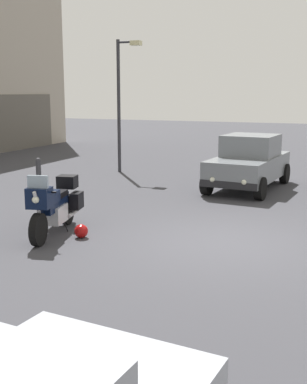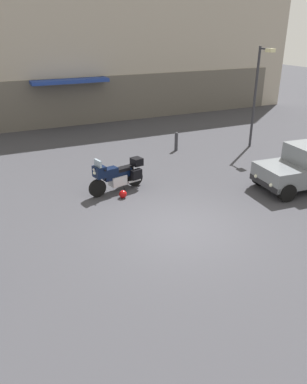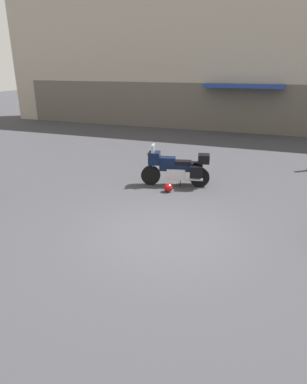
# 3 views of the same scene
# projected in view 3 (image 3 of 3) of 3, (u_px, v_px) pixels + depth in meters

# --- Properties ---
(ground_plane) EXTENTS (80.00, 80.00, 0.00)m
(ground_plane) POSITION_uv_depth(u_px,v_px,m) (163.00, 235.00, 7.84)
(ground_plane) COLOR #38383D
(building_facade_rear) EXTENTS (32.51, 3.40, 10.35)m
(building_facade_rear) POSITION_uv_depth(u_px,v_px,m) (249.00, 41.00, 19.25)
(building_facade_rear) COLOR #A89E8E
(building_facade_rear) RESTS_ON ground
(motorcycle) EXTENTS (2.23, 1.01, 1.36)m
(motorcycle) POSITION_uv_depth(u_px,v_px,m) (177.00, 168.00, 10.87)
(motorcycle) COLOR black
(motorcycle) RESTS_ON ground
(helmet) EXTENTS (0.28, 0.28, 0.28)m
(helmet) POSITION_uv_depth(u_px,v_px,m) (168.00, 188.00, 10.48)
(helmet) COLOR #990C0C
(helmet) RESTS_ON ground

